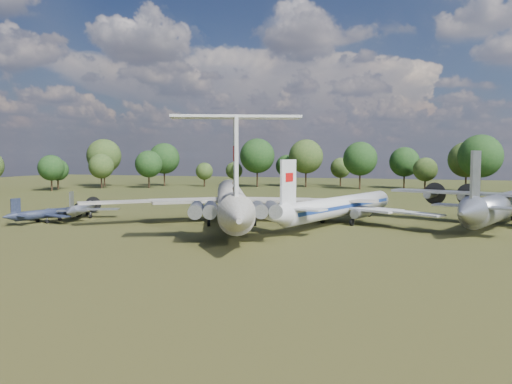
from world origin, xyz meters
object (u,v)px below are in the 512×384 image
(il62_airliner, at_px, (231,205))
(small_prop_west, at_px, (44,216))
(tu104_jet, at_px, (340,210))
(an12_transport, at_px, (499,210))
(person_on_il62, at_px, (235,186))
(small_prop_northwest, at_px, (82,211))

(il62_airliner, height_order, small_prop_west, il62_airliner)
(il62_airliner, xyz_separation_m, small_prop_west, (-27.07, -7.05, -1.78))
(tu104_jet, relative_size, an12_transport, 1.15)
(an12_transport, bearing_deg, person_on_il62, -121.20)
(an12_transport, bearing_deg, il62_airliner, -144.58)
(person_on_il62, bearing_deg, an12_transport, 177.34)
(tu104_jet, relative_size, small_prop_northwest, 2.56)
(small_prop_northwest, distance_m, person_on_il62, 34.14)
(small_prop_west, relative_size, small_prop_northwest, 0.85)
(tu104_jet, height_order, small_prop_northwest, tu104_jet)
(il62_airliner, bearing_deg, person_on_il62, -90.00)
(il62_airliner, bearing_deg, small_prop_northwest, 159.89)
(il62_airliner, xyz_separation_m, an12_transport, (36.56, 8.88, -0.47))
(small_prop_northwest, bearing_deg, person_on_il62, -44.68)
(tu104_jet, bearing_deg, small_prop_northwest, -152.41)
(small_prop_northwest, height_order, person_on_il62, person_on_il62)
(tu104_jet, distance_m, person_on_il62, 21.96)
(an12_transport, bearing_deg, tu104_jet, -148.27)
(tu104_jet, relative_size, small_prop_west, 3.00)
(small_prop_northwest, bearing_deg, tu104_jet, -12.67)
(tu104_jet, bearing_deg, person_on_il62, -96.17)
(small_prop_west, distance_m, small_prop_northwest, 6.53)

